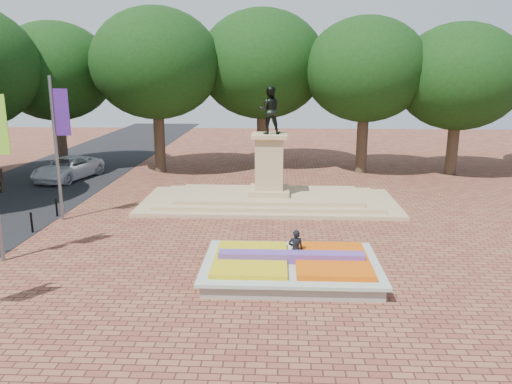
{
  "coord_description": "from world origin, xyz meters",
  "views": [
    {
      "loc": [
        0.53,
        -18.81,
        7.24
      ],
      "look_at": [
        -0.43,
        1.74,
        2.2
      ],
      "focal_mm": 35.0,
      "sensor_mm": 36.0,
      "label": 1
    }
  ],
  "objects_px": {
    "monument": "(269,188)",
    "pedestrian": "(296,249)",
    "van": "(68,168)",
    "flower_bed": "(292,266)"
  },
  "relations": [
    {
      "from": "monument",
      "to": "flower_bed",
      "type": "bearing_deg",
      "value": -84.13
    },
    {
      "from": "flower_bed",
      "to": "monument",
      "type": "distance_m",
      "value": 10.07
    },
    {
      "from": "flower_bed",
      "to": "van",
      "type": "bearing_deg",
      "value": 133.2
    },
    {
      "from": "van",
      "to": "monument",
      "type": "bearing_deg",
      "value": -8.5
    },
    {
      "from": "monument",
      "to": "pedestrian",
      "type": "height_order",
      "value": "monument"
    },
    {
      "from": "flower_bed",
      "to": "van",
      "type": "distance_m",
      "value": 21.66
    },
    {
      "from": "flower_bed",
      "to": "monument",
      "type": "bearing_deg",
      "value": 95.87
    },
    {
      "from": "monument",
      "to": "pedestrian",
      "type": "relative_size",
      "value": 9.15
    },
    {
      "from": "monument",
      "to": "pedestrian",
      "type": "bearing_deg",
      "value": -82.75
    },
    {
      "from": "van",
      "to": "pedestrian",
      "type": "distance_m",
      "value": 21.26
    }
  ]
}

